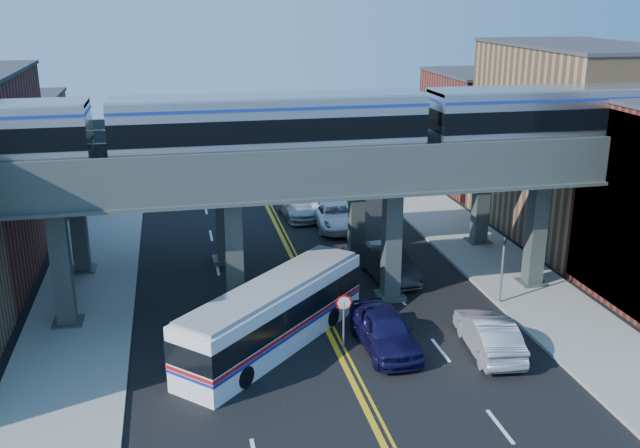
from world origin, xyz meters
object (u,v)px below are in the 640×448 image
object	(u,v)px
car_lane_b	(387,263)
car_lane_d	(297,206)
stop_sign	(344,313)
traffic_signal	(503,263)
transit_bus	(274,316)
car_parked_curb	(489,334)
car_lane_a	(385,330)
transit_train	(270,127)
car_lane_c	(335,216)

from	to	relation	value
car_lane_b	car_lane_d	size ratio (longest dim) A/B	1.00
stop_sign	car_lane_b	distance (m)	8.83
traffic_signal	car_lane_b	bearing A→B (deg)	134.48
transit_bus	car_lane_b	size ratio (longest dim) A/B	1.76
traffic_signal	car_parked_curb	bearing A→B (deg)	-120.93
stop_sign	car_lane_a	distance (m)	2.01
transit_train	car_parked_curb	distance (m)	13.63
car_lane_c	car_lane_d	bearing A→B (deg)	127.35
car_parked_curb	transit_bus	bearing A→B (deg)	-9.25
car_lane_a	car_lane_b	distance (m)	8.34
traffic_signal	car_parked_curb	distance (m)	5.45
transit_train	transit_bus	distance (m)	8.71
stop_sign	traffic_signal	world-z (taller)	traffic_signal
transit_bus	car_lane_c	distance (m)	17.45
transit_bus	stop_sign	bearing A→B (deg)	-64.01
traffic_signal	stop_sign	bearing A→B (deg)	-161.37
car_lane_b	car_lane_c	xyz separation A→B (m)	(-0.76, 9.51, -0.09)
car_lane_a	car_lane_d	world-z (taller)	car_lane_a
traffic_signal	transit_bus	xyz separation A→B (m)	(-11.86, -2.01, -0.83)
stop_sign	transit_bus	size ratio (longest dim) A/B	0.27
stop_sign	transit_bus	bearing A→B (deg)	161.41
car_parked_curb	car_lane_c	bearing A→B (deg)	-75.98
car_lane_b	car_lane_c	size ratio (longest dim) A/B	0.94
transit_bus	car_lane_a	distance (m)	4.96
car_lane_b	car_lane_c	bearing A→B (deg)	88.50
stop_sign	car_lane_d	bearing A→B (deg)	85.72
car_lane_c	car_parked_curb	xyz separation A→B (m)	(2.62, -18.67, 0.04)
car_parked_curb	transit_train	bearing A→B (deg)	-31.10
car_lane_b	car_parked_curb	distance (m)	9.34
car_lane_b	transit_bus	bearing A→B (deg)	-143.67
transit_train	traffic_signal	bearing A→B (deg)	-10.04
car_lane_a	car_lane_d	xyz separation A→B (m)	(-0.30, 20.36, -0.12)
car_lane_c	traffic_signal	bearing A→B (deg)	-67.63
stop_sign	traffic_signal	xyz separation A→B (m)	(8.90, 3.00, 0.54)
car_parked_curb	car_lane_d	bearing A→B (deg)	-71.68
traffic_signal	car_lane_d	world-z (taller)	traffic_signal
transit_train	car_lane_a	xyz separation A→B (m)	(4.19, -5.30, -8.27)
car_lane_d	car_parked_curb	bearing A→B (deg)	-82.05
transit_bus	car_lane_d	distance (m)	19.60
stop_sign	car_parked_curb	distance (m)	6.45
car_lane_d	car_parked_curb	distance (m)	22.08
traffic_signal	transit_bus	bearing A→B (deg)	-170.40
car_lane_d	car_lane_b	bearing A→B (deg)	-81.48
car_lane_a	car_parked_curb	distance (m)	4.57
car_parked_curb	car_lane_a	bearing A→B (deg)	-9.31
transit_train	car_lane_c	distance (m)	15.93
car_lane_b	car_parked_curb	world-z (taller)	car_lane_b
stop_sign	traffic_signal	bearing A→B (deg)	18.63
traffic_signal	transit_bus	size ratio (longest dim) A/B	0.43
traffic_signal	car_lane_b	distance (m)	6.66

